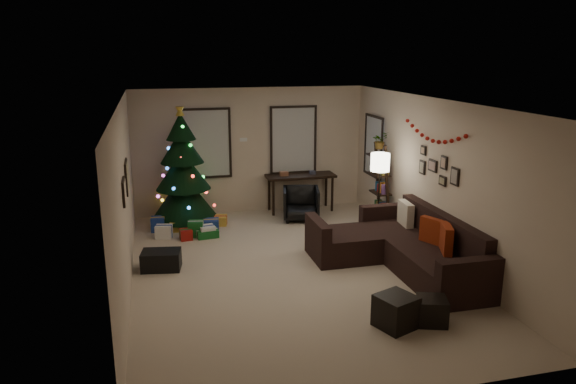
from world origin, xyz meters
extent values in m
plane|color=#C3AD93|center=(0.00, 0.00, 0.00)|extent=(7.00, 7.00, 0.00)
plane|color=white|center=(0.00, 0.00, 2.70)|extent=(7.00, 7.00, 0.00)
plane|color=beige|center=(0.00, 3.50, 1.35)|extent=(5.00, 0.00, 5.00)
plane|color=beige|center=(0.00, -3.50, 1.35)|extent=(5.00, 0.00, 5.00)
plane|color=beige|center=(-2.50, 0.00, 1.35)|extent=(0.00, 7.00, 7.00)
plane|color=beige|center=(2.50, 0.00, 1.35)|extent=(0.00, 7.00, 7.00)
cube|color=#728CB2|center=(-0.95, 3.47, 1.55)|extent=(0.94, 0.02, 1.35)
cube|color=beige|center=(-0.95, 3.47, 1.55)|extent=(0.94, 0.03, 1.35)
cube|color=#728CB2|center=(0.95, 3.47, 1.55)|extent=(0.94, 0.02, 1.35)
cube|color=beige|center=(0.95, 3.47, 1.55)|extent=(0.94, 0.03, 1.35)
cube|color=#728CB2|center=(2.47, 2.55, 1.50)|extent=(0.05, 0.27, 1.17)
cube|color=beige|center=(2.47, 2.55, 1.50)|extent=(0.05, 0.45, 1.17)
cylinder|color=black|center=(-1.50, 2.92, 0.15)|extent=(0.10, 0.10, 0.29)
cone|color=black|center=(-1.50, 2.92, 0.59)|extent=(1.33, 1.33, 0.93)
cone|color=black|center=(-1.50, 2.92, 1.13)|extent=(1.10, 1.10, 0.78)
cone|color=black|center=(-1.50, 2.92, 1.62)|extent=(0.86, 0.86, 0.69)
cone|color=black|center=(-1.50, 2.92, 2.01)|extent=(0.59, 0.59, 0.54)
cylinder|color=maroon|center=(-1.50, 2.92, 0.02)|extent=(1.08, 1.08, 0.04)
cube|color=navy|center=(-1.05, 2.35, 0.11)|extent=(0.35, 0.28, 0.22)
cube|color=#14591E|center=(-1.35, 2.05, 0.15)|extent=(0.28, 0.25, 0.30)
cube|color=gold|center=(-0.80, 2.65, 0.09)|extent=(0.25, 0.30, 0.18)
cube|color=silver|center=(-1.95, 2.10, 0.12)|extent=(0.30, 0.22, 0.25)
cube|color=maroon|center=(-1.55, 1.90, 0.10)|extent=(0.22, 0.22, 0.20)
cube|color=navy|center=(-2.05, 2.55, 0.14)|extent=(0.26, 0.26, 0.28)
cube|color=#14591E|center=(-1.15, 1.95, 0.07)|extent=(0.40, 0.30, 0.15)
cube|color=gold|center=(-1.68, 2.47, 0.10)|extent=(0.27, 0.25, 0.20)
cube|color=silver|center=(-1.15, 1.96, 0.11)|extent=(0.28, 0.29, 0.22)
cube|color=black|center=(2.03, -0.49, 0.23)|extent=(0.96, 2.57, 0.45)
cube|color=black|center=(2.41, -0.49, 0.68)|extent=(0.20, 2.57, 0.46)
cube|color=black|center=(2.03, -1.87, 0.35)|extent=(0.96, 0.20, 0.71)
cube|color=black|center=(2.03, 0.90, 0.35)|extent=(0.96, 0.20, 0.71)
cube|color=black|center=(1.09, 0.32, 0.23)|extent=(0.91, 0.96, 0.45)
cube|color=black|center=(0.55, 0.32, 0.35)|extent=(0.18, 0.96, 0.71)
cube|color=maroon|center=(2.21, -0.93, 0.64)|extent=(0.29, 0.49, 0.48)
cube|color=maroon|center=(2.21, -0.52, 0.64)|extent=(0.29, 0.45, 0.44)
cube|color=beige|center=(2.21, 0.45, 0.63)|extent=(0.17, 0.48, 0.47)
cube|color=black|center=(0.83, -2.14, 0.21)|extent=(0.58, 0.58, 0.43)
cube|color=black|center=(1.33, -2.16, 0.18)|extent=(0.47, 0.47, 0.35)
cube|color=black|center=(1.05, 3.22, 0.79)|extent=(1.51, 0.54, 0.05)
cylinder|color=black|center=(0.39, 3.00, 0.38)|extent=(0.05, 0.05, 0.76)
cylinder|color=black|center=(0.39, 3.44, 0.38)|extent=(0.05, 0.05, 0.76)
cylinder|color=black|center=(1.72, 3.00, 0.38)|extent=(0.05, 0.05, 0.76)
cylinder|color=black|center=(1.72, 3.44, 0.38)|extent=(0.05, 0.05, 0.76)
imported|color=black|center=(0.88, 2.57, 0.35)|extent=(0.81, 0.77, 0.70)
cube|color=black|center=(2.32, 1.50, 0.85)|extent=(0.05, 0.05, 1.70)
cube|color=black|center=(2.32, 1.95, 0.85)|extent=(0.05, 0.05, 1.70)
cube|color=black|center=(2.29, 1.72, 0.33)|extent=(0.30, 0.47, 0.03)
cube|color=black|center=(2.29, 1.72, 0.71)|extent=(0.30, 0.47, 0.03)
cube|color=black|center=(2.29, 1.72, 1.09)|extent=(0.30, 0.47, 0.03)
cube|color=black|center=(2.29, 1.72, 1.47)|extent=(0.30, 0.47, 0.03)
imported|color=#4C4C4C|center=(2.30, 1.89, 1.78)|extent=(0.49, 0.46, 0.44)
cylinder|color=black|center=(1.95, 1.05, 0.02)|extent=(0.29, 0.29, 0.03)
cylinder|color=black|center=(1.95, 1.05, 0.72)|extent=(0.03, 0.03, 1.38)
cylinder|color=white|center=(1.95, 1.05, 1.48)|extent=(0.35, 0.35, 0.33)
cube|color=black|center=(-2.48, 0.72, 1.54)|extent=(0.04, 0.60, 0.50)
cube|color=tan|center=(-2.48, 0.72, 1.54)|extent=(0.01, 0.54, 0.45)
cube|color=black|center=(-2.48, -0.36, 1.57)|extent=(0.04, 0.45, 0.35)
cube|color=beige|center=(-2.48, -0.36, 1.57)|extent=(0.01, 0.41, 0.31)
cube|color=black|center=(2.48, -0.60, 1.55)|extent=(0.03, 0.22, 0.28)
cube|color=black|center=(2.48, -0.25, 1.70)|extent=(0.03, 0.18, 0.22)
cube|color=black|center=(2.48, -0.25, 1.40)|extent=(0.03, 0.20, 0.16)
cube|color=black|center=(2.48, 0.10, 1.58)|extent=(0.03, 0.26, 0.20)
cube|color=black|center=(2.48, 0.45, 1.48)|extent=(0.03, 0.18, 0.24)
cube|color=black|center=(2.48, 0.45, 1.78)|extent=(0.03, 0.16, 0.16)
cube|color=#990F0C|center=(-0.15, 3.53, 1.44)|extent=(0.14, 0.04, 0.30)
cube|color=white|center=(-0.15, 3.53, 1.59)|extent=(0.16, 0.05, 0.08)
cube|color=#990F0C|center=(-0.08, 3.53, 1.31)|extent=(0.10, 0.04, 0.08)
cube|color=#990F0C|center=(0.18, 3.59, 1.48)|extent=(0.14, 0.04, 0.30)
cube|color=white|center=(0.18, 3.59, 1.63)|extent=(0.16, 0.05, 0.08)
cube|color=#990F0C|center=(0.25, 3.59, 1.35)|extent=(0.10, 0.04, 0.08)
cube|color=black|center=(-2.04, 0.56, 0.15)|extent=(0.68, 0.51, 0.31)
camera|label=1|loc=(-2.07, -7.90, 3.45)|focal=33.73mm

